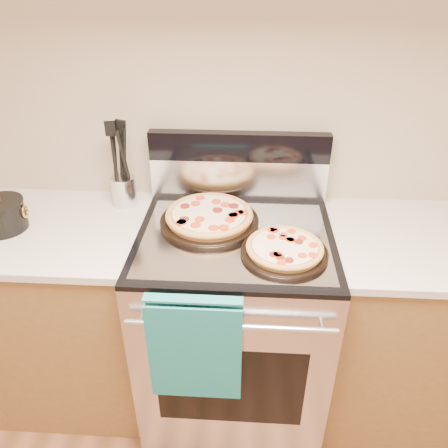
# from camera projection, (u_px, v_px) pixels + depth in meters

# --- Properties ---
(wall_back) EXTENTS (4.00, 0.00, 4.00)m
(wall_back) POSITION_uv_depth(u_px,v_px,m) (240.00, 98.00, 1.76)
(wall_back) COLOR tan
(wall_back) RESTS_ON ground
(range_body) EXTENTS (0.76, 0.68, 0.90)m
(range_body) POSITION_uv_depth(u_px,v_px,m) (234.00, 324.00, 1.93)
(range_body) COLOR #B7B7BC
(range_body) RESTS_ON ground
(oven_window) EXTENTS (0.56, 0.01, 0.40)m
(oven_window) POSITION_uv_depth(u_px,v_px,m) (230.00, 387.00, 1.64)
(oven_window) COLOR black
(oven_window) RESTS_ON range_body
(cooktop) EXTENTS (0.76, 0.68, 0.02)m
(cooktop) POSITION_uv_depth(u_px,v_px,m) (235.00, 237.00, 1.69)
(cooktop) COLOR black
(cooktop) RESTS_ON range_body
(backsplash_lower) EXTENTS (0.76, 0.06, 0.18)m
(backsplash_lower) POSITION_uv_depth(u_px,v_px,m) (238.00, 179.00, 1.90)
(backsplash_lower) COLOR silver
(backsplash_lower) RESTS_ON cooktop
(backsplash_upper) EXTENTS (0.76, 0.06, 0.12)m
(backsplash_upper) POSITION_uv_depth(u_px,v_px,m) (239.00, 146.00, 1.83)
(backsplash_upper) COLOR black
(backsplash_upper) RESTS_ON backsplash_lower
(oven_handle) EXTENTS (0.70, 0.03, 0.03)m
(oven_handle) POSITION_uv_depth(u_px,v_px,m) (230.00, 327.00, 1.43)
(oven_handle) COLOR silver
(oven_handle) RESTS_ON range_body
(dish_towel) EXTENTS (0.32, 0.05, 0.42)m
(dish_towel) POSITION_uv_depth(u_px,v_px,m) (195.00, 347.00, 1.49)
(dish_towel) COLOR #166572
(dish_towel) RESTS_ON oven_handle
(foil_sheet) EXTENTS (0.70, 0.55, 0.01)m
(foil_sheet) POSITION_uv_depth(u_px,v_px,m) (235.00, 238.00, 1.66)
(foil_sheet) COLOR gray
(foil_sheet) RESTS_ON cooktop
(cabinet_left) EXTENTS (1.00, 0.62, 0.88)m
(cabinet_left) POSITION_uv_depth(u_px,v_px,m) (43.00, 312.00, 2.01)
(cabinet_left) COLOR brown
(cabinet_left) RESTS_ON ground
(countertop_left) EXTENTS (1.02, 0.64, 0.03)m
(countertop_left) POSITION_uv_depth(u_px,v_px,m) (19.00, 228.00, 1.77)
(countertop_left) COLOR beige
(countertop_left) RESTS_ON cabinet_left
(cabinet_right) EXTENTS (1.00, 0.62, 0.88)m
(cabinet_right) POSITION_uv_depth(u_px,v_px,m) (434.00, 329.00, 1.91)
(cabinet_right) COLOR brown
(cabinet_right) RESTS_ON ground
(pepperoni_pizza_back) EXTENTS (0.49, 0.49, 0.05)m
(pepperoni_pizza_back) POSITION_uv_depth(u_px,v_px,m) (209.00, 217.00, 1.74)
(pepperoni_pizza_back) COLOR #B27536
(pepperoni_pizza_back) RESTS_ON foil_sheet
(pepperoni_pizza_front) EXTENTS (0.39, 0.39, 0.04)m
(pepperoni_pizza_front) POSITION_uv_depth(u_px,v_px,m) (285.00, 249.00, 1.55)
(pepperoni_pizza_front) COLOR #B27536
(pepperoni_pizza_front) RESTS_ON foil_sheet
(utensil_crock) EXTENTS (0.13, 0.13, 0.13)m
(utensil_crock) POSITION_uv_depth(u_px,v_px,m) (124.00, 191.00, 1.89)
(utensil_crock) COLOR silver
(utensil_crock) RESTS_ON countertop_left
(saucepan) EXTENTS (0.20, 0.20, 0.11)m
(saucepan) POSITION_uv_depth(u_px,v_px,m) (1.00, 216.00, 1.71)
(saucepan) COLOR black
(saucepan) RESTS_ON countertop_left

